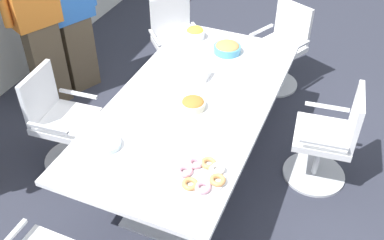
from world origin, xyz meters
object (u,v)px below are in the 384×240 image
at_px(person_standing_1, 36,15).
at_px(person_standing_2, 71,12).
at_px(office_chair_5, 175,46).
at_px(napkin_pile, 201,73).
at_px(office_chair_3, 328,142).
at_px(office_chair_4, 280,51).
at_px(plate_stack, 106,144).
at_px(snack_bowl_chips_yellow, 195,33).
at_px(snack_bowl_pretzels, 193,103).
at_px(conference_table, 192,113).
at_px(donut_platter, 202,175).
at_px(snack_bowl_cookies, 227,48).
at_px(office_chair_0, 62,125).

bearing_deg(person_standing_1, person_standing_2, -172.14).
bearing_deg(office_chair_5, napkin_pile, 82.30).
bearing_deg(office_chair_5, office_chair_3, 109.39).
xyz_separation_m(office_chair_3, office_chair_4, (1.28, 0.73, 0.00)).
bearing_deg(plate_stack, snack_bowl_chips_yellow, 0.78).
bearing_deg(office_chair_4, snack_bowl_pretzels, 104.93).
height_order(conference_table, office_chair_5, office_chair_5).
relative_size(conference_table, snack_bowl_chips_yellow, 13.01).
bearing_deg(donut_platter, snack_bowl_cookies, 13.50).
distance_m(conference_table, plate_stack, 0.82).
height_order(office_chair_4, snack_bowl_cookies, office_chair_4).
height_order(office_chair_5, napkin_pile, office_chair_5).
bearing_deg(napkin_pile, snack_bowl_cookies, -8.44).
height_order(conference_table, snack_bowl_pretzels, snack_bowl_pretzels).
height_order(person_standing_2, plate_stack, person_standing_2).
height_order(person_standing_2, donut_platter, person_standing_2).
distance_m(office_chair_3, plate_stack, 1.82).
relative_size(office_chair_3, snack_bowl_cookies, 3.66).
relative_size(office_chair_4, person_standing_2, 0.53).
bearing_deg(office_chair_5, office_chair_4, 154.03).
bearing_deg(person_standing_2, donut_platter, 78.14).
bearing_deg(office_chair_3, person_standing_1, 82.72).
height_order(office_chair_4, napkin_pile, office_chair_4).
xyz_separation_m(snack_bowl_chips_yellow, snack_bowl_cookies, (-0.14, -0.38, -0.01)).
xyz_separation_m(office_chair_4, donut_platter, (-2.35, -0.03, 0.36)).
xyz_separation_m(person_standing_2, plate_stack, (-1.46, -1.29, -0.12)).
relative_size(snack_bowl_chips_yellow, napkin_pile, 1.29).
distance_m(person_standing_1, snack_bowl_chips_yellow, 1.51).
distance_m(conference_table, donut_platter, 0.85).
height_order(conference_table, office_chair_3, office_chair_3).
height_order(office_chair_3, snack_bowl_cookies, office_chair_3).
height_order(person_standing_1, snack_bowl_cookies, person_standing_1).
bearing_deg(plate_stack, office_chair_0, 61.99).
xyz_separation_m(snack_bowl_chips_yellow, napkin_pile, (-0.62, -0.31, -0.02)).
bearing_deg(donut_platter, snack_bowl_pretzels, 27.33).
relative_size(office_chair_4, snack_bowl_chips_yellow, 4.93).
xyz_separation_m(office_chair_0, person_standing_2, (1.07, 0.55, 0.48)).
relative_size(person_standing_2, snack_bowl_chips_yellow, 9.25).
height_order(snack_bowl_chips_yellow, napkin_pile, snack_bowl_chips_yellow).
bearing_deg(napkin_pile, conference_table, -169.56).
bearing_deg(office_chair_3, plate_stack, 119.89).
relative_size(person_standing_2, plate_stack, 8.17).
bearing_deg(snack_bowl_pretzels, office_chair_0, 102.77).
bearing_deg(donut_platter, snack_bowl_chips_yellow, 23.94).
xyz_separation_m(snack_bowl_chips_yellow, plate_stack, (-1.68, -0.02, -0.03)).
distance_m(person_standing_2, snack_bowl_cookies, 1.65).
relative_size(snack_bowl_pretzels, donut_platter, 0.58).
bearing_deg(office_chair_3, donut_platter, 140.23).
relative_size(office_chair_5, snack_bowl_chips_yellow, 4.93).
xyz_separation_m(office_chair_4, snack_bowl_chips_yellow, (-0.66, 0.73, 0.40)).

